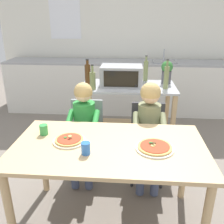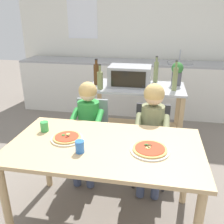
% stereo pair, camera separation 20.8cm
% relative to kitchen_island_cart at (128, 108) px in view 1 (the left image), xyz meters
% --- Properties ---
extents(ground_plane, '(11.97, 11.97, 0.00)m').
position_rel_kitchen_island_cart_xyz_m(ground_plane, '(-0.12, -0.04, -0.58)').
color(ground_plane, slate).
extents(back_wall_tiled, '(4.56, 0.13, 2.70)m').
position_rel_kitchen_island_cart_xyz_m(back_wall_tiled, '(-0.13, 1.82, 0.77)').
color(back_wall_tiled, white).
rests_on(back_wall_tiled, ground).
extents(kitchen_counter, '(4.10, 0.60, 1.11)m').
position_rel_kitchen_island_cart_xyz_m(kitchen_counter, '(-0.12, 1.41, -0.13)').
color(kitchen_counter, silver).
rests_on(kitchen_counter, ground).
extents(kitchen_island_cart, '(1.13, 0.59, 0.87)m').
position_rel_kitchen_island_cart_xyz_m(kitchen_island_cart, '(0.00, 0.00, 0.00)').
color(kitchen_island_cart, '#B7BABF').
rests_on(kitchen_island_cart, ground).
extents(toaster_oven, '(0.49, 0.33, 0.24)m').
position_rel_kitchen_island_cart_xyz_m(toaster_oven, '(-0.08, -0.01, 0.40)').
color(toaster_oven, '#999BA0').
rests_on(toaster_oven, kitchen_island_cart).
extents(bottle_brown_beer, '(0.07, 0.07, 0.28)m').
position_rel_kitchen_island_cart_xyz_m(bottle_brown_beer, '(-0.40, -0.20, 0.39)').
color(bottle_brown_beer, olive).
rests_on(bottle_brown_beer, kitchen_island_cart).
extents(bottle_clear_vinegar, '(0.07, 0.07, 0.31)m').
position_rel_kitchen_island_cart_xyz_m(bottle_clear_vinegar, '(-0.49, -0.02, 0.42)').
color(bottle_clear_vinegar, '#4C2D14').
rests_on(bottle_clear_vinegar, kitchen_island_cart).
extents(bottle_slim_sauce, '(0.06, 0.06, 0.34)m').
position_rel_kitchen_island_cart_xyz_m(bottle_slim_sauce, '(0.43, -0.10, 0.42)').
color(bottle_slim_sauce, olive).
rests_on(bottle_slim_sauce, kitchen_island_cart).
extents(bottle_dark_olive_oil, '(0.06, 0.06, 0.32)m').
position_rel_kitchen_island_cart_xyz_m(bottle_dark_olive_oil, '(0.21, 0.24, 0.42)').
color(bottle_dark_olive_oil, olive).
rests_on(bottle_dark_olive_oil, kitchen_island_cart).
extents(potted_herb_plant, '(0.14, 0.14, 0.28)m').
position_rel_kitchen_island_cart_xyz_m(potted_herb_plant, '(0.46, 0.14, 0.43)').
color(potted_herb_plant, '#4C4C51').
rests_on(potted_herb_plant, kitchen_island_cart).
extents(dining_table, '(1.47, 0.82, 0.74)m').
position_rel_kitchen_island_cart_xyz_m(dining_table, '(-0.12, -1.24, 0.06)').
color(dining_table, tan).
rests_on(dining_table, ground).
extents(dining_chair_left, '(0.36, 0.36, 0.81)m').
position_rel_kitchen_island_cart_xyz_m(dining_chair_left, '(-0.44, -0.52, -0.10)').
color(dining_chair_left, gray).
rests_on(dining_chair_left, ground).
extents(dining_chair_right, '(0.36, 0.36, 0.81)m').
position_rel_kitchen_island_cart_xyz_m(dining_chair_right, '(0.22, -0.57, -0.10)').
color(dining_chair_right, '#333338').
rests_on(dining_chair_right, ground).
extents(child_in_green_shirt, '(0.32, 0.42, 1.03)m').
position_rel_kitchen_island_cart_xyz_m(child_in_green_shirt, '(-0.44, -0.64, 0.08)').
color(child_in_green_shirt, '#424C6B').
rests_on(child_in_green_shirt, ground).
extents(child_in_olive_shirt, '(0.32, 0.42, 1.06)m').
position_rel_kitchen_island_cart_xyz_m(child_in_olive_shirt, '(0.22, -0.69, 0.10)').
color(child_in_olive_shirt, '#424C6B').
rests_on(child_in_olive_shirt, ground).
extents(pizza_plate_cream, '(0.25, 0.25, 0.03)m').
position_rel_kitchen_island_cart_xyz_m(pizza_plate_cream, '(-0.44, -1.21, 0.17)').
color(pizza_plate_cream, beige).
rests_on(pizza_plate_cream, dining_table).
extents(pizza_plate_white, '(0.28, 0.28, 0.03)m').
position_rel_kitchen_island_cart_xyz_m(pizza_plate_white, '(0.22, -1.27, 0.17)').
color(pizza_plate_white, white).
rests_on(pizza_plate_white, dining_table).
extents(drinking_cup_blue, '(0.07, 0.07, 0.09)m').
position_rel_kitchen_island_cart_xyz_m(drinking_cup_blue, '(-0.28, -1.38, 0.20)').
color(drinking_cup_blue, blue).
rests_on(drinking_cup_blue, dining_table).
extents(drinking_cup_green, '(0.07, 0.07, 0.09)m').
position_rel_kitchen_island_cart_xyz_m(drinking_cup_green, '(-0.67, -1.10, 0.20)').
color(drinking_cup_green, green).
rests_on(drinking_cup_green, dining_table).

